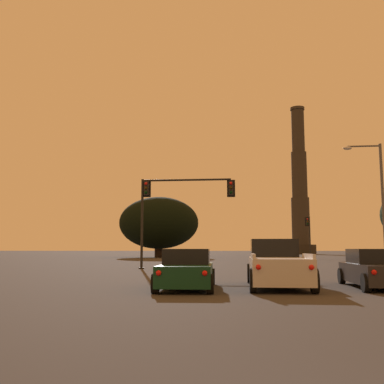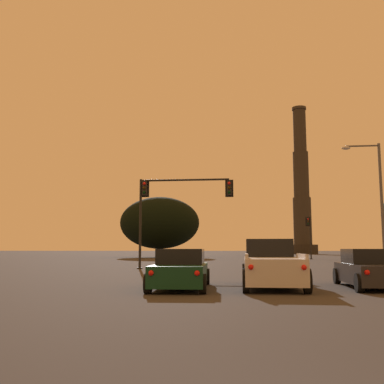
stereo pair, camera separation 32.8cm
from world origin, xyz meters
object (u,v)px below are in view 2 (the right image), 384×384
Objects in this scene: pickup_truck_center_lane_second at (271,265)px; traffic_light_far_right at (309,231)px; traffic_light_overhead_left at (171,199)px; street_lamp at (376,192)px; sedan_left_lane_second at (181,270)px; sedan_right_lane_second at (371,270)px; smokestack at (302,195)px.

traffic_light_far_right reaches higher than pickup_truck_center_lane_second.
pickup_truck_center_lane_second is 0.80× the size of traffic_light_overhead_left.
street_lamp is at bearing 61.54° from pickup_truck_center_lane_second.
sedan_left_lane_second is 0.82× the size of traffic_light_far_right.
sedan_left_lane_second is 0.53× the size of street_lamp.
sedan_left_lane_second is 3.50m from pickup_truck_center_lane_second.
sedan_right_lane_second is 106.24m from smokestack.
traffic_light_overhead_left reaches higher than sedan_left_lane_second.
sedan_right_lane_second is 0.81× the size of traffic_light_far_right.
traffic_light_overhead_left reaches higher than sedan_right_lane_second.
traffic_light_far_right is at bearing 65.58° from traffic_light_overhead_left.
traffic_light_far_right is at bearing 79.94° from pickup_truck_center_lane_second.
sedan_right_lane_second is 0.68× the size of traffic_light_overhead_left.
sedan_right_lane_second is 0.52× the size of street_lamp.
pickup_truck_center_lane_second is at bearing -98.05° from smokestack.
sedan_right_lane_second is at bearing -95.50° from traffic_light_far_right.
traffic_light_far_right is at bearing 90.82° from street_lamp.
sedan_left_lane_second is 108.24m from smokestack.
street_lamp is 89.73m from smokestack.
traffic_light_far_right is at bearing 85.17° from sedan_right_lane_second.
sedan_left_lane_second is 0.87× the size of pickup_truck_center_lane_second.
pickup_truck_center_lane_second is 16.12m from traffic_light_overhead_left.
sedan_left_lane_second is 0.69× the size of traffic_light_overhead_left.
traffic_light_overhead_left is (-2.86, 15.41, 4.33)m from sedan_left_lane_second.
sedan_left_lane_second is at bearing -99.72° from smokestack.
street_lamp is 0.23× the size of smokestack.
sedan_left_lane_second is 0.12× the size of smokestack.
street_lamp is (4.82, 15.67, 4.77)m from sedan_right_lane_second.
pickup_truck_center_lane_second is 3.63m from sedan_right_lane_second.
smokestack is at bearing 77.58° from sedan_left_lane_second.
traffic_light_overhead_left is at bearing 113.26° from pickup_truck_center_lane_second.
sedan_left_lane_second is 48.11m from traffic_light_far_right.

